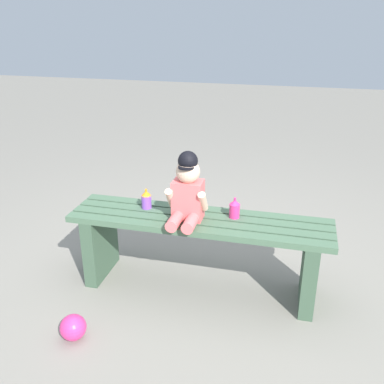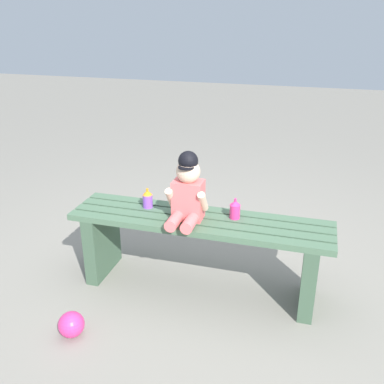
# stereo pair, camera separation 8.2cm
# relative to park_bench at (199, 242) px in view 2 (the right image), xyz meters

# --- Properties ---
(ground_plane) EXTENTS (16.00, 16.00, 0.00)m
(ground_plane) POSITION_rel_park_bench_xyz_m (0.00, 0.00, -0.32)
(ground_plane) COLOR gray
(park_bench) EXTENTS (1.53, 0.35, 0.48)m
(park_bench) POSITION_rel_park_bench_xyz_m (0.00, 0.00, 0.00)
(park_bench) COLOR #47664C
(park_bench) RESTS_ON ground_plane
(child_figure) EXTENTS (0.23, 0.27, 0.40)m
(child_figure) POSITION_rel_park_bench_xyz_m (-0.06, -0.04, 0.34)
(child_figure) COLOR #E56666
(child_figure) RESTS_ON park_bench
(sippy_cup_left) EXTENTS (0.06, 0.06, 0.12)m
(sippy_cup_left) POSITION_rel_park_bench_xyz_m (-0.34, 0.06, 0.22)
(sippy_cup_left) COLOR #8C4CCC
(sippy_cup_left) RESTS_ON park_bench
(sippy_cup_right) EXTENTS (0.06, 0.06, 0.12)m
(sippy_cup_right) POSITION_rel_park_bench_xyz_m (0.20, 0.06, 0.22)
(sippy_cup_right) COLOR #E5337F
(sippy_cup_right) RESTS_ON park_bench
(toy_ball) EXTENTS (0.14, 0.14, 0.14)m
(toy_ball) POSITION_rel_park_bench_xyz_m (-0.53, -0.61, -0.25)
(toy_ball) COLOR #E5337F
(toy_ball) RESTS_ON ground_plane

